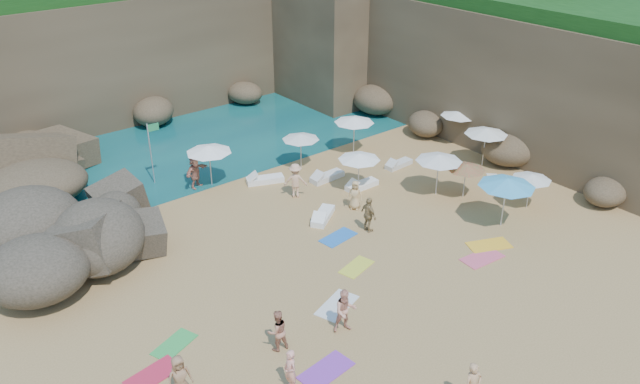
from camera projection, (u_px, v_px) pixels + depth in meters
ground at (328, 273)px, 26.18m from camera, size 120.00×120.00×0.00m
seawater at (75, 95)px, 46.95m from camera, size 120.00×120.00×0.00m
cliff_back at (120, 51)px, 42.77m from camera, size 44.00×8.00×8.00m
cliff_right at (476, 62)px, 40.44m from camera, size 8.00×30.00×8.00m
cliff_corner at (334, 33)px, 47.64m from camera, size 10.00×12.00×8.00m
rock_outcrop at (92, 245)px, 28.17m from camera, size 8.40×6.59×3.18m
flag_pole at (152, 145)px, 32.82m from camera, size 0.67×0.07×3.41m
parasol_0 at (209, 149)px, 32.59m from camera, size 2.42×2.42×2.29m
parasol_1 at (301, 137)px, 34.80m from camera, size 2.11×2.11×1.99m
parasol_2 at (359, 157)px, 32.16m from camera, size 2.21×2.21×2.09m
parasol_3 at (354, 120)px, 36.53m from camera, size 2.37×2.37×2.24m
parasol_6 at (466, 167)px, 31.53m from camera, size 1.99×1.99×1.88m
parasol_7 at (486, 131)px, 34.81m from camera, size 2.42×2.42×2.29m
parasol_8 at (460, 113)px, 37.75m from camera, size 2.28×2.28×2.15m
parasol_9 at (439, 158)px, 31.63m from camera, size 2.40×2.40×2.27m
parasol_10 at (507, 182)px, 28.67m from camera, size 2.64×2.64×2.50m
parasol_11 at (532, 177)px, 30.52m from camera, size 1.96×1.96×1.86m
lounger_0 at (323, 216)px, 30.22m from camera, size 1.98×1.63×0.30m
lounger_1 at (265, 180)px, 33.75m from camera, size 2.11×1.36×0.31m
lounger_2 at (327, 177)px, 34.06m from camera, size 2.01×0.73×0.31m
lounger_3 at (362, 185)px, 33.18m from camera, size 1.90×0.66×0.29m
lounger_4 at (399, 164)px, 35.57m from camera, size 1.79×0.68×0.27m
lounger_5 at (493, 182)px, 33.52m from camera, size 1.61×1.56×0.26m
towel_5 at (337, 305)px, 24.23m from camera, size 2.12×1.53×0.03m
towel_6 at (326, 371)px, 21.07m from camera, size 2.02×1.16×0.03m
towel_7 at (153, 375)px, 20.90m from camera, size 1.94×1.18×0.03m
towel_8 at (338, 237)px, 28.73m from camera, size 1.87×1.10×0.03m
towel_9 at (482, 258)px, 27.20m from camera, size 1.99×1.13×0.03m
towel_10 at (489, 245)px, 28.13m from camera, size 2.15×1.65×0.03m
towel_11 at (174, 345)px, 22.23m from camera, size 1.84×1.36×0.03m
towel_12 at (356, 267)px, 26.58m from camera, size 1.78×1.19×0.03m
person_stand_1 at (277, 331)px, 21.71m from camera, size 0.86×0.72×1.61m
person_stand_2 at (295, 181)px, 31.91m from camera, size 1.25×1.14×1.86m
person_stand_3 at (369, 215)px, 28.86m from camera, size 0.52×1.05×1.74m
person_stand_4 at (355, 195)px, 30.87m from camera, size 0.78×0.83×1.51m
person_stand_5 at (195, 172)px, 32.90m from camera, size 1.73×1.11×1.81m
person_stand_6 at (290, 371)px, 20.00m from camera, size 0.42×0.60×1.56m
person_lie_5 at (345, 323)px, 22.79m from camera, size 1.46×1.93×0.66m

